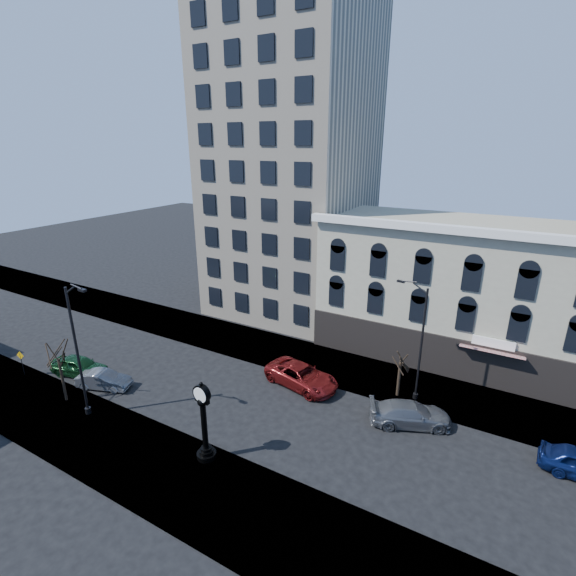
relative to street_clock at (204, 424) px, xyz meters
The scene contains 15 objects.
ground 6.80m from the street_clock, 107.94° to the left, with size 160.00×160.00×0.00m, color black.
sidewalk_far 14.36m from the street_clock, 97.91° to the left, with size 160.00×6.00×0.12m, color gray.
sidewalk_near 3.69m from the street_clock, 134.46° to the right, with size 160.00×6.00×0.12m, color gray.
cream_tower 31.12m from the street_clock, 107.94° to the left, with size 15.90×15.40×42.50m.
victorian_row 24.36m from the street_clock, 65.35° to the left, with size 22.60×11.19×12.50m.
street_clock is the anchor object (origin of this frame).
street_lamp_near 10.77m from the street_clock, behind, with size 2.59×0.47×10.01m.
street_lamp_far 16.08m from the street_clock, 54.57° to the left, with size 2.39×0.48×9.24m.
bare_tree_near 13.15m from the street_clock, behind, with size 3.21×3.21×5.51m.
bare_tree_far 14.85m from the street_clock, 55.84° to the left, with size 2.60×2.60×4.46m.
warning_sign 19.26m from the street_clock, behind, with size 0.70×0.18×2.18m.
car_near_a 15.75m from the street_clock, behind, with size 1.93×4.80×1.64m, color #143F1E.
car_near_b 12.40m from the street_clock, 169.91° to the left, with size 1.46×4.20×1.38m, color #595B60.
car_far_a 10.26m from the street_clock, 82.81° to the left, with size 2.82×6.11×1.70m, color maroon.
car_far_b 13.79m from the street_clock, 43.39° to the left, with size 2.23×5.49×1.59m, color #595B60.
Camera 1 is at (16.38, -21.52, 18.22)m, focal length 26.00 mm.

